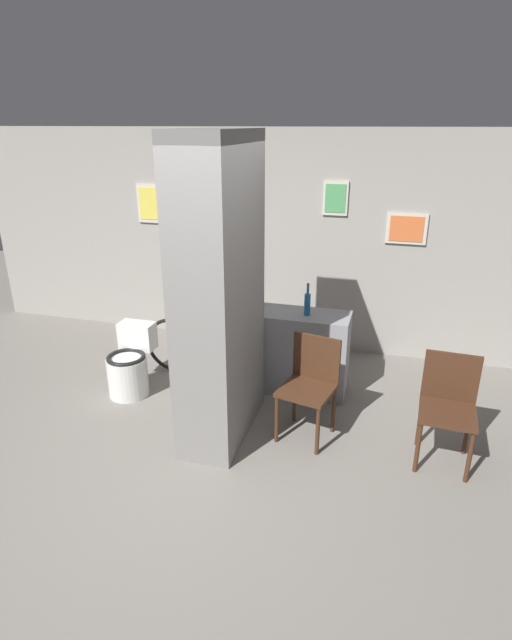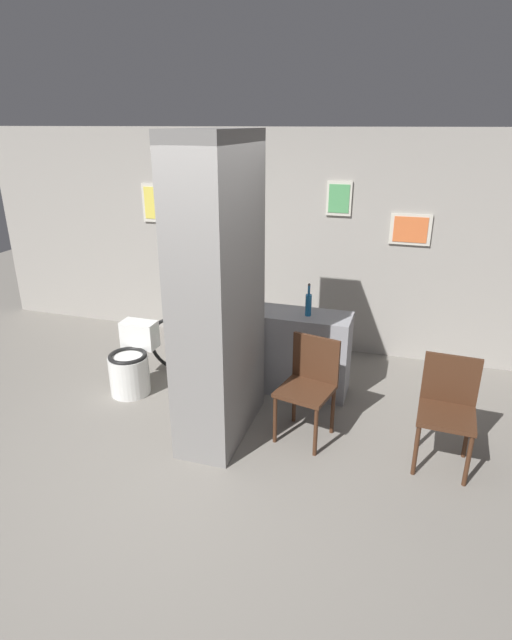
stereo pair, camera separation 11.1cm
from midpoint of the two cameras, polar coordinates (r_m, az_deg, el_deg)
The scene contains 9 objects.
ground_plane at distance 4.34m, azimuth -6.23°, elevation -15.91°, with size 14.00×14.00×0.00m, color slate.
wall_back at distance 6.09m, azimuth 3.17°, elevation 8.92°, with size 8.00×0.09×2.60m.
pillar_center at distance 4.16m, azimuth -3.53°, elevation 2.85°, with size 0.51×1.10×2.60m.
counter_shelf at distance 5.20m, azimuth 4.79°, elevation -3.61°, with size 1.17×0.44×0.86m.
toilet at distance 5.35m, azimuth -13.45°, elevation -4.97°, with size 0.41×0.57×0.70m.
chair_near_pillar at distance 4.43m, azimuth 6.81°, elevation -7.11°, with size 0.52×0.52×0.91m.
chair_by_doorway at distance 4.36m, azimuth 21.72°, elevation -9.13°, with size 0.46×0.46×0.91m.
bicycle at distance 5.47m, azimuth -3.62°, elevation -3.34°, with size 1.71×0.42×0.69m.
bottle_tall at distance 4.93m, azimuth 6.65°, elevation 1.85°, with size 0.06×0.06×0.33m.
Camera 2 is at (1.51, -3.12, 2.63)m, focal length 28.00 mm.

